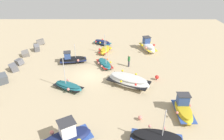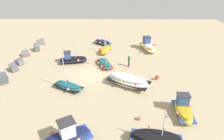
% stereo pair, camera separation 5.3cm
% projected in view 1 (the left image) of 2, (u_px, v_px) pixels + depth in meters
% --- Properties ---
extents(ground_plane, '(56.58, 56.58, 0.00)m').
position_uv_depth(ground_plane, '(90.00, 76.00, 25.69)').
color(ground_plane, tan).
extents(fishing_boat_0, '(4.13, 5.31, 1.32)m').
position_uv_depth(fishing_boat_0, '(129.00, 81.00, 23.38)').
color(fishing_boat_0, white).
rests_on(fishing_boat_0, ground_plane).
extents(fishing_boat_1, '(2.67, 3.30, 0.80)m').
position_uv_depth(fishing_boat_1, '(102.00, 43.00, 35.12)').
color(fishing_boat_1, navy).
rests_on(fishing_boat_1, ground_plane).
extents(fishing_boat_2, '(2.80, 3.77, 3.88)m').
position_uv_depth(fishing_boat_2, '(68.00, 86.00, 22.91)').
color(fishing_boat_2, '#1E6670').
rests_on(fishing_boat_2, ground_plane).
extents(fishing_boat_3, '(3.55, 1.83, 1.91)m').
position_uv_depth(fishing_boat_3, '(183.00, 109.00, 18.95)').
color(fishing_boat_3, gold).
rests_on(fishing_boat_3, ground_plane).
extents(fishing_boat_4, '(3.66, 2.56, 3.78)m').
position_uv_depth(fishing_boat_4, '(105.00, 64.00, 27.97)').
color(fishing_boat_4, '#1E6670').
rests_on(fishing_boat_4, ground_plane).
extents(fishing_boat_5, '(3.29, 2.06, 2.97)m').
position_uv_depth(fishing_boat_5, '(105.00, 50.00, 32.07)').
color(fishing_boat_5, gold).
rests_on(fishing_boat_5, ground_plane).
extents(fishing_boat_6, '(4.43, 2.54, 2.04)m').
position_uv_depth(fishing_boat_6, '(148.00, 46.00, 32.83)').
color(fishing_boat_6, white).
rests_on(fishing_boat_6, ground_plane).
extents(fishing_boat_7, '(3.56, 4.48, 2.25)m').
position_uv_depth(fishing_boat_7, '(66.00, 138.00, 15.75)').
color(fishing_boat_7, navy).
rests_on(fishing_boat_7, ground_plane).
extents(fishing_boat_8, '(2.12, 3.97, 2.75)m').
position_uv_depth(fishing_boat_8, '(72.00, 59.00, 28.76)').
color(fishing_boat_8, black).
rests_on(fishing_boat_8, ground_plane).
extents(fishing_boat_9, '(2.40, 4.37, 3.51)m').
position_uv_depth(fishing_boat_9, '(157.00, 139.00, 15.80)').
color(fishing_boat_9, black).
rests_on(fishing_boat_9, ground_plane).
extents(person_walking, '(0.32, 0.32, 1.69)m').
position_uv_depth(person_walking, '(129.00, 60.00, 27.51)').
color(person_walking, '#2D2D38').
rests_on(person_walking, ground_plane).
extents(breakwater_rocks, '(23.79, 2.86, 1.40)m').
position_uv_depth(breakwater_rocks, '(8.00, 75.00, 24.91)').
color(breakwater_rocks, slate).
rests_on(breakwater_rocks, ground_plane).
extents(mooring_buoy_0, '(0.48, 0.48, 0.64)m').
position_uv_depth(mooring_buoy_0, '(157.00, 77.00, 24.63)').
color(mooring_buoy_0, '#3F3F42').
rests_on(mooring_buoy_0, ground_plane).
extents(mooring_buoy_1, '(0.39, 0.39, 0.50)m').
position_uv_depth(mooring_buoy_1, '(140.00, 118.00, 18.41)').
color(mooring_buoy_1, '#3F3F42').
rests_on(mooring_buoy_1, ground_plane).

